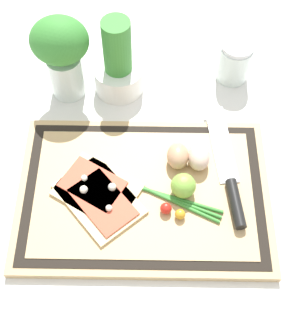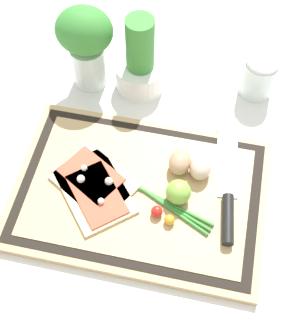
{
  "view_description": "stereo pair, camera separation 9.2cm",
  "coord_description": "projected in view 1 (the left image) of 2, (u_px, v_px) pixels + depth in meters",
  "views": [
    {
      "loc": [
        0.01,
        -0.43,
        0.83
      ],
      "look_at": [
        0.0,
        0.04,
        0.04
      ],
      "focal_mm": 50.0,
      "sensor_mm": 36.0,
      "label": 1
    },
    {
      "loc": [
        0.1,
        -0.42,
        0.83
      ],
      "look_at": [
        0.0,
        0.04,
        0.04
      ],
      "focal_mm": 50.0,
      "sensor_mm": 36.0,
      "label": 2
    }
  ],
  "objects": [
    {
      "name": "scallion_bunch",
      "position": [
        149.0,
        191.0,
        0.91
      ],
      "size": [
        0.29,
        0.14,
        0.01
      ],
      "color": "#388433",
      "rests_on": "cutting_board"
    },
    {
      "name": "herb_glass",
      "position": [
        62.0,
        52.0,
        0.97
      ],
      "size": [
        0.12,
        0.11,
        0.2
      ],
      "color": "silver",
      "rests_on": "ground_plane"
    },
    {
      "name": "ground_plane",
      "position": [
        144.0,
        196.0,
        0.93
      ],
      "size": [
        6.0,
        6.0,
        0.0
      ],
      "primitive_type": "plane",
      "color": "silver"
    },
    {
      "name": "sauce_jar",
      "position": [
        234.0,
        63.0,
        1.06
      ],
      "size": [
        0.07,
        0.07,
        0.1
      ],
      "color": "silver",
      "rests_on": "ground_plane"
    },
    {
      "name": "egg_pink",
      "position": [
        199.0,
        158.0,
        0.93
      ],
      "size": [
        0.04,
        0.06,
        0.04
      ],
      "primitive_type": "ellipsoid",
      "color": "beige",
      "rests_on": "cutting_board"
    },
    {
      "name": "egg_brown",
      "position": [
        178.0,
        156.0,
        0.93
      ],
      "size": [
        0.04,
        0.06,
        0.04
      ],
      "primitive_type": "ellipsoid",
      "color": "tan",
      "rests_on": "cutting_board"
    },
    {
      "name": "cherry_tomato_red",
      "position": [
        166.0,
        208.0,
        0.88
      ],
      "size": [
        0.02,
        0.02,
        0.02
      ],
      "primitive_type": "sphere",
      "color": "red",
      "rests_on": "cutting_board"
    },
    {
      "name": "lime",
      "position": [
        183.0,
        187.0,
        0.89
      ],
      "size": [
        0.05,
        0.05,
        0.05
      ],
      "primitive_type": "sphere",
      "color": "#7FB742",
      "rests_on": "cutting_board"
    },
    {
      "name": "pizza_slice_near",
      "position": [
        100.0,
        199.0,
        0.9
      ],
      "size": [
        0.19,
        0.2,
        0.02
      ],
      "color": "beige",
      "rests_on": "cutting_board"
    },
    {
      "name": "herb_pot",
      "position": [
        118.0,
        67.0,
        1.02
      ],
      "size": [
        0.11,
        0.11,
        0.19
      ],
      "color": "white",
      "rests_on": "ground_plane"
    },
    {
      "name": "cutting_board",
      "position": [
        144.0,
        194.0,
        0.92
      ],
      "size": [
        0.5,
        0.34,
        0.02
      ],
      "color": "tan",
      "rests_on": "ground_plane"
    },
    {
      "name": "knife",
      "position": [
        231.0,
        183.0,
        0.91
      ],
      "size": [
        0.06,
        0.29,
        0.02
      ],
      "color": "silver",
      "rests_on": "cutting_board"
    },
    {
      "name": "cherry_tomato_yellow",
      "position": [
        180.0,
        214.0,
        0.88
      ],
      "size": [
        0.02,
        0.02,
        0.02
      ],
      "primitive_type": "sphere",
      "color": "gold",
      "rests_on": "cutting_board"
    },
    {
      "name": "pizza_slice_far",
      "position": [
        97.0,
        187.0,
        0.91
      ],
      "size": [
        0.19,
        0.17,
        0.02
      ],
      "color": "beige",
      "rests_on": "cutting_board"
    }
  ]
}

